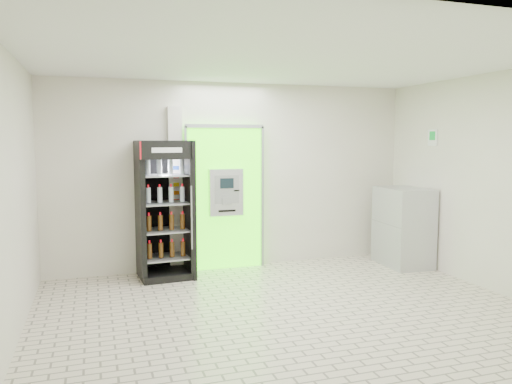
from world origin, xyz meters
name	(u,v)px	position (x,y,z in m)	size (l,w,h in m)	color
ground	(292,315)	(0.00, 0.00, 0.00)	(6.00, 6.00, 0.00)	beige
room_shell	(293,161)	(0.00, 0.00, 1.84)	(6.00, 6.00, 6.00)	silver
atm_assembly	(225,197)	(-0.20, 2.41, 1.17)	(1.30, 0.24, 2.33)	#41F70E
pillar	(176,190)	(-0.98, 2.45, 1.30)	(0.22, 0.11, 2.60)	silver
beverage_cooler	(165,212)	(-1.20, 2.15, 1.00)	(0.83, 0.77, 2.07)	black
steel_cabinet	(403,227)	(2.67, 1.66, 0.65)	(0.70, 1.00, 1.29)	#B2B4BA
exit_sign	(433,138)	(2.99, 1.40, 2.12)	(0.02, 0.22, 0.26)	white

